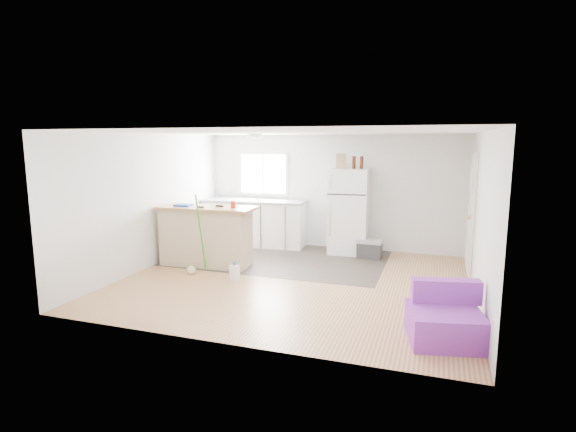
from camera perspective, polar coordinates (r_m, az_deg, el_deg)
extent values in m
cube|color=#96613F|center=(7.47, 0.96, -8.18)|extent=(5.50, 5.00, 0.01)
cube|color=white|center=(7.12, 1.01, 10.60)|extent=(5.50, 5.00, 0.01)
cube|color=silver|center=(9.59, 5.54, 3.07)|extent=(5.50, 0.01, 2.40)
cube|color=silver|center=(4.91, -7.94, -3.05)|extent=(5.50, 0.01, 2.40)
cube|color=silver|center=(8.44, -17.11, 1.83)|extent=(0.01, 5.00, 2.40)
cube|color=silver|center=(6.89, 23.34, -0.15)|extent=(0.01, 5.00, 2.40)
cube|color=#352C27|center=(8.83, -1.06, -5.36)|extent=(4.05, 2.50, 0.00)
cube|color=white|center=(10.01, -3.15, 5.38)|extent=(1.18, 0.04, 0.98)
cube|color=white|center=(9.99, -3.19, 5.37)|extent=(1.05, 0.01, 0.85)
cube|color=white|center=(9.99, -3.20, 5.37)|extent=(0.03, 0.02, 0.85)
cube|color=white|center=(8.44, 22.25, 0.28)|extent=(0.05, 0.82, 2.03)
cube|color=white|center=(8.44, 22.32, 0.31)|extent=(0.03, 0.92, 2.10)
sphere|color=gold|center=(8.12, 22.06, -0.15)|extent=(0.07, 0.07, 0.07)
cylinder|color=white|center=(8.66, -4.23, 10.10)|extent=(0.30, 0.30, 0.07)
cube|color=white|center=(9.86, -4.24, -0.96)|extent=(2.23, 0.80, 0.96)
cube|color=gray|center=(9.79, -4.27, 1.94)|extent=(2.29, 0.85, 0.04)
cube|color=silver|center=(9.76, -4.35, 1.92)|extent=(0.63, 0.50, 0.07)
cube|color=#C4B58E|center=(8.37, -10.37, -2.67)|extent=(1.64, 0.65, 1.04)
cube|color=#A87148|center=(8.26, -10.29, 1.02)|extent=(1.81, 0.76, 0.05)
cube|color=white|center=(9.17, 7.77, 0.60)|extent=(0.79, 0.74, 1.72)
cube|color=black|center=(8.77, 7.37, 2.71)|extent=(0.76, 0.04, 0.02)
cube|color=silver|center=(8.81, 5.45, 4.24)|extent=(0.03, 0.02, 0.31)
cube|color=silver|center=(8.91, 5.38, -0.62)|extent=(0.03, 0.02, 0.60)
cube|color=#303033|center=(8.94, 10.32, -4.33)|extent=(0.47, 0.33, 0.31)
cube|color=gray|center=(8.89, 10.35, -3.18)|extent=(0.49, 0.35, 0.06)
cube|color=purple|center=(5.54, 19.27, -13.04)|extent=(0.93, 0.89, 0.37)
cube|color=purple|center=(5.69, 19.43, -8.96)|extent=(0.81, 0.35, 0.28)
cube|color=white|center=(7.46, -6.80, -7.18)|extent=(0.15, 0.12, 0.26)
cylinder|color=#1852AD|center=(7.42, -6.82, -6.04)|extent=(0.06, 0.06, 0.05)
cylinder|color=green|center=(7.85, -11.04, -2.04)|extent=(0.08, 0.36, 1.35)
sphere|color=beige|center=(7.95, -12.20, -6.76)|extent=(0.15, 0.15, 0.15)
cylinder|color=red|center=(8.02, -7.01, 1.46)|extent=(0.10, 0.10, 0.12)
cube|color=#133AB5|center=(8.41, -13.16, 1.36)|extent=(0.31, 0.24, 0.04)
cube|color=black|center=(8.21, -8.69, 1.28)|extent=(0.15, 0.07, 0.03)
cube|color=black|center=(8.14, -10.99, 1.14)|extent=(0.10, 0.05, 0.03)
cube|color=#A1865C|center=(9.06, 6.76, 6.94)|extent=(0.22, 0.14, 0.30)
cylinder|color=#3C160B|center=(9.01, 8.38, 6.74)|extent=(0.09, 0.09, 0.25)
cylinder|color=#3C160B|center=(9.02, 9.32, 6.72)|extent=(0.09, 0.09, 0.25)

